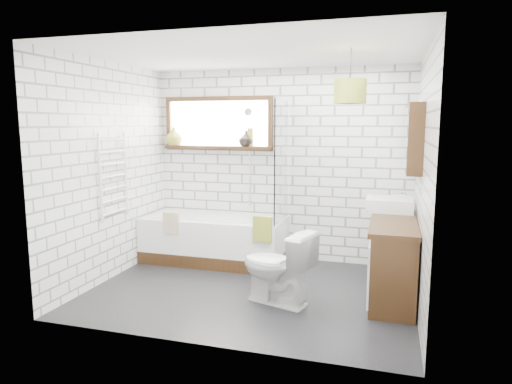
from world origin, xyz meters
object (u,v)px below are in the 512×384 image
(vanity, at_px, (393,258))
(pendant, at_px, (350,91))
(toilet, at_px, (277,266))
(bathtub, at_px, (215,239))
(basin, at_px, (389,205))

(vanity, relative_size, pendant, 4.65)
(toilet, distance_m, pendant, 1.85)
(bathtub, height_order, basin, basin)
(bathtub, distance_m, toilet, 1.61)
(toilet, relative_size, pendant, 2.48)
(basin, bearing_deg, pendant, -115.02)
(bathtub, relative_size, toilet, 2.41)
(vanity, distance_m, toilet, 1.24)
(vanity, relative_size, basin, 2.78)
(bathtub, bearing_deg, toilet, -45.63)
(basin, xyz_separation_m, toilet, (-1.06, -1.04, -0.51))
(vanity, distance_m, pendant, 1.79)
(basin, bearing_deg, bathtub, 177.06)
(bathtub, height_order, vanity, vanity)
(vanity, bearing_deg, pendant, -141.79)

